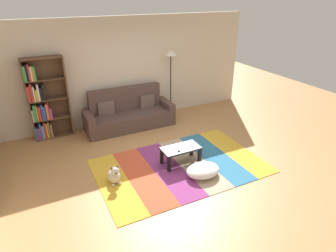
{
  "coord_description": "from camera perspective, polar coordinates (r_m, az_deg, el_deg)",
  "views": [
    {
      "loc": [
        -2.46,
        -4.6,
        3.26
      ],
      "look_at": [
        -0.01,
        0.34,
        0.65
      ],
      "focal_mm": 30.86,
      "sensor_mm": 36.0,
      "label": 1
    }
  ],
  "objects": [
    {
      "name": "ground_plane",
      "position": [
        6.15,
        1.46,
        -6.67
      ],
      "size": [
        14.0,
        14.0,
        0.0
      ],
      "primitive_type": "plane",
      "color": "#B27F4C"
    },
    {
      "name": "back_wall",
      "position": [
        7.8,
        -7.36,
        10.96
      ],
      "size": [
        6.8,
        0.1,
        2.7
      ],
      "primitive_type": "cube",
      "color": "beige",
      "rests_on": "ground_plane"
    },
    {
      "name": "rug",
      "position": [
        5.95,
        2.46,
        -7.89
      ],
      "size": [
        3.34,
        2.13,
        0.01
      ],
      "color": "gold",
      "rests_on": "ground_plane"
    },
    {
      "name": "couch",
      "position": [
        7.55,
        -7.75,
        2.32
      ],
      "size": [
        2.26,
        0.8,
        1.0
      ],
      "color": "#4C3833",
      "rests_on": "ground_plane"
    },
    {
      "name": "bookshelf",
      "position": [
        7.3,
        -23.42,
        4.39
      ],
      "size": [
        0.9,
        0.28,
        1.93
      ],
      "color": "brown",
      "rests_on": "ground_plane"
    },
    {
      "name": "coffee_table",
      "position": [
        5.89,
        2.54,
        -4.87
      ],
      "size": [
        0.79,
        0.41,
        0.36
      ],
      "color": "black",
      "rests_on": "rug"
    },
    {
      "name": "pouf",
      "position": [
        5.65,
        6.9,
        -8.67
      ],
      "size": [
        0.67,
        0.51,
        0.22
      ],
      "primitive_type": "ellipsoid",
      "color": "white",
      "rests_on": "rug"
    },
    {
      "name": "dog",
      "position": [
        5.49,
        -10.56,
        -9.54
      ],
      "size": [
        0.22,
        0.35,
        0.4
      ],
      "color": "beige",
      "rests_on": "ground_plane"
    },
    {
      "name": "standing_lamp",
      "position": [
        7.85,
        0.55,
        12.64
      ],
      "size": [
        0.32,
        0.32,
        1.84
      ],
      "color": "black",
      "rests_on": "ground_plane"
    },
    {
      "name": "tv_remote",
      "position": [
        5.77,
        2.19,
        -4.66
      ],
      "size": [
        0.11,
        0.15,
        0.02
      ],
      "primitive_type": "cube",
      "rotation": [
        0.0,
        0.0,
        -0.52
      ],
      "color": "black",
      "rests_on": "coffee_table"
    }
  ]
}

